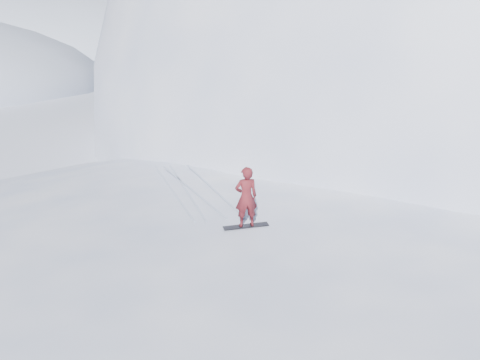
% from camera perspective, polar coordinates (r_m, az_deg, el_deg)
% --- Properties ---
extents(ground, '(400.00, 400.00, 0.00)m').
position_cam_1_polar(ground, '(12.35, 3.31, -20.10)').
color(ground, white).
rests_on(ground, ground).
extents(near_ridge, '(36.00, 28.00, 4.80)m').
position_cam_1_polar(near_ridge, '(14.93, 4.43, -12.43)').
color(near_ridge, white).
rests_on(near_ridge, ground).
extents(summit_peak, '(60.00, 56.00, 56.00)m').
position_cam_1_polar(summit_peak, '(43.56, 24.26, 7.19)').
color(summit_peak, white).
rests_on(summit_peak, ground).
extents(peak_shoulder, '(28.00, 24.00, 18.00)m').
position_cam_1_polar(peak_shoulder, '(32.71, 12.40, 4.94)').
color(peak_shoulder, white).
rests_on(peak_shoulder, ground).
extents(far_ridge_c, '(140.00, 90.00, 36.00)m').
position_cam_1_polar(far_ridge_c, '(125.32, -28.43, 13.42)').
color(far_ridge_c, white).
rests_on(far_ridge_c, ground).
extents(wind_bumps, '(16.00, 14.40, 1.00)m').
position_cam_1_polar(wind_bumps, '(13.93, -1.07, -14.93)').
color(wind_bumps, white).
rests_on(wind_bumps, ground).
extents(snowboard, '(1.37, 0.34, 0.02)m').
position_cam_1_polar(snowboard, '(12.63, 0.80, -6.15)').
color(snowboard, black).
rests_on(snowboard, near_ridge).
extents(snowboarder, '(0.69, 0.48, 1.81)m').
position_cam_1_polar(snowboarder, '(12.26, 0.82, -2.28)').
color(snowboarder, maroon).
rests_on(snowboarder, snowboard).
extents(board_tracks, '(2.80, 5.93, 0.04)m').
position_cam_1_polar(board_tracks, '(15.66, -6.71, -1.08)').
color(board_tracks, silver).
rests_on(board_tracks, ground).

